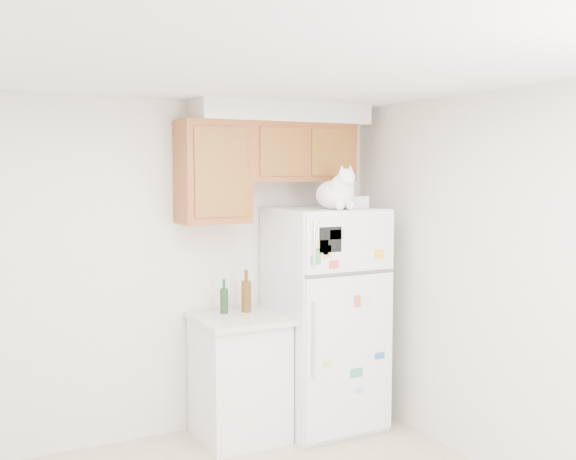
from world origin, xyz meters
TOP-DOWN VIEW (x-y plane):
  - room_shell at (0.12, 0.24)m, footprint 3.84×4.04m
  - refrigerator at (1.33, 1.61)m, footprint 0.76×0.78m
  - base_counter at (0.64, 1.68)m, footprint 0.64×0.64m
  - cat at (1.32, 1.41)m, footprint 0.32×0.47m
  - storage_box_back at (1.48, 1.68)m, footprint 0.21×0.18m
  - storage_box_front at (1.56, 1.51)m, footprint 0.17×0.13m
  - bottle_green at (0.57, 1.81)m, footprint 0.06×0.06m
  - bottle_amber at (0.74, 1.78)m, footprint 0.07×0.07m

SIDE VIEW (x-z plane):
  - base_counter at x=0.64m, z-range 0.00..0.92m
  - refrigerator at x=1.33m, z-range 0.00..1.70m
  - bottle_green at x=0.57m, z-range 0.92..1.18m
  - bottle_amber at x=0.74m, z-range 0.92..1.24m
  - room_shell at x=0.12m, z-range 0.41..2.93m
  - storage_box_front at x=1.56m, z-range 1.70..1.79m
  - storage_box_back at x=1.48m, z-range 1.70..1.80m
  - cat at x=1.32m, z-range 1.66..1.99m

